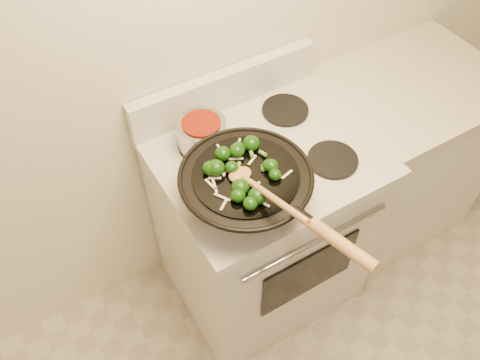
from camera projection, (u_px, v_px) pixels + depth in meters
stove at (262, 224)px, 2.17m from camera, size 0.78×0.67×1.08m
counter_unit at (392, 156)px, 2.44m from camera, size 0.76×0.62×0.91m
wok at (247, 187)px, 1.61m from camera, size 0.43×0.70×0.21m
stirfry at (241, 169)px, 1.56m from camera, size 0.27×0.30×0.05m
wooden_spoon at (258, 187)px, 1.49m from camera, size 0.08×0.34×0.12m
saucepan at (202, 133)px, 1.79m from camera, size 0.18×0.27×0.10m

